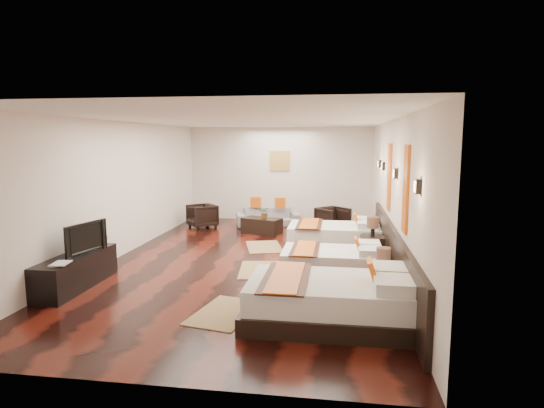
% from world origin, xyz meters
% --- Properties ---
extents(floor, '(5.50, 9.50, 0.01)m').
position_xyz_m(floor, '(0.00, 0.00, 0.00)').
color(floor, black).
rests_on(floor, ground).
extents(ceiling, '(5.50, 9.50, 0.01)m').
position_xyz_m(ceiling, '(0.00, 0.00, 2.80)').
color(ceiling, white).
rests_on(ceiling, floor).
extents(back_wall, '(5.50, 0.01, 2.80)m').
position_xyz_m(back_wall, '(0.00, 4.75, 1.40)').
color(back_wall, silver).
rests_on(back_wall, floor).
extents(left_wall, '(0.01, 9.50, 2.80)m').
position_xyz_m(left_wall, '(-2.75, 0.00, 1.40)').
color(left_wall, silver).
rests_on(left_wall, floor).
extents(right_wall, '(0.01, 9.50, 2.80)m').
position_xyz_m(right_wall, '(2.75, 0.00, 1.40)').
color(right_wall, silver).
rests_on(right_wall, floor).
extents(headboard_panel, '(0.08, 6.60, 0.90)m').
position_xyz_m(headboard_panel, '(2.71, -0.80, 0.45)').
color(headboard_panel, black).
rests_on(headboard_panel, floor).
extents(bed_near, '(2.29, 1.44, 0.87)m').
position_xyz_m(bed_near, '(1.70, -2.88, 0.30)').
color(bed_near, black).
rests_on(bed_near, floor).
extents(bed_mid, '(1.87, 1.18, 0.72)m').
position_xyz_m(bed_mid, '(1.69, -0.78, 0.24)').
color(bed_mid, black).
rests_on(bed_mid, floor).
extents(bed_far, '(2.10, 1.32, 0.80)m').
position_xyz_m(bed_far, '(1.70, 1.35, 0.27)').
color(bed_far, black).
rests_on(bed_far, floor).
extents(nightstand_a, '(0.40, 0.40, 0.80)m').
position_xyz_m(nightstand_a, '(2.44, -1.87, 0.28)').
color(nightstand_a, black).
rests_on(nightstand_a, floor).
extents(nightstand_b, '(0.45, 0.45, 0.90)m').
position_xyz_m(nightstand_b, '(2.45, 0.34, 0.32)').
color(nightstand_b, black).
rests_on(nightstand_b, floor).
extents(jute_mat_near, '(0.97, 1.32, 0.01)m').
position_xyz_m(jute_mat_near, '(0.19, -2.79, 0.01)').
color(jute_mat_near, olive).
rests_on(jute_mat_near, floor).
extents(jute_mat_mid, '(0.89, 1.28, 0.01)m').
position_xyz_m(jute_mat_mid, '(0.32, -0.64, 0.01)').
color(jute_mat_mid, olive).
rests_on(jute_mat_mid, floor).
extents(jute_mat_far, '(1.05, 1.36, 0.01)m').
position_xyz_m(jute_mat_far, '(0.10, 1.19, 0.01)').
color(jute_mat_far, olive).
rests_on(jute_mat_far, floor).
extents(tv_console, '(0.50, 1.80, 0.55)m').
position_xyz_m(tv_console, '(-2.50, -2.06, 0.28)').
color(tv_console, black).
rests_on(tv_console, floor).
extents(tv, '(0.31, 0.91, 0.52)m').
position_xyz_m(tv, '(-2.45, -1.91, 0.81)').
color(tv, black).
rests_on(tv, tv_console).
extents(book, '(0.29, 0.36, 0.03)m').
position_xyz_m(book, '(-2.50, -2.66, 0.57)').
color(book, black).
rests_on(book, tv_console).
extents(figurine, '(0.40, 0.40, 0.33)m').
position_xyz_m(figurine, '(-2.50, -1.33, 0.72)').
color(figurine, brown).
rests_on(figurine, tv_console).
extents(sofa, '(1.88, 1.13, 0.52)m').
position_xyz_m(sofa, '(-0.21, 3.76, 0.26)').
color(sofa, gray).
rests_on(sofa, floor).
extents(armchair_left, '(0.99, 0.99, 0.65)m').
position_xyz_m(armchair_left, '(-1.99, 3.24, 0.32)').
color(armchair_left, black).
rests_on(armchair_left, floor).
extents(armchair_right, '(1.01, 1.01, 0.66)m').
position_xyz_m(armchair_right, '(1.62, 3.15, 0.33)').
color(armchair_right, black).
rests_on(armchair_right, floor).
extents(coffee_table, '(1.11, 0.80, 0.40)m').
position_xyz_m(coffee_table, '(-0.21, 2.71, 0.20)').
color(coffee_table, black).
rests_on(coffee_table, floor).
extents(table_plant, '(0.28, 0.24, 0.30)m').
position_xyz_m(table_plant, '(-0.12, 2.65, 0.55)').
color(table_plant, '#28561C').
rests_on(table_plant, coffee_table).
extents(orange_panel_a, '(0.04, 0.40, 1.30)m').
position_xyz_m(orange_panel_a, '(2.73, -1.90, 1.70)').
color(orange_panel_a, '#D86014').
rests_on(orange_panel_a, right_wall).
extents(orange_panel_b, '(0.04, 0.40, 1.30)m').
position_xyz_m(orange_panel_b, '(2.73, 0.30, 1.70)').
color(orange_panel_b, '#D86014').
rests_on(orange_panel_b, right_wall).
extents(sconce_near, '(0.07, 0.12, 0.18)m').
position_xyz_m(sconce_near, '(2.70, -3.00, 1.85)').
color(sconce_near, black).
rests_on(sconce_near, right_wall).
extents(sconce_mid, '(0.07, 0.12, 0.18)m').
position_xyz_m(sconce_mid, '(2.70, -0.80, 1.85)').
color(sconce_mid, black).
rests_on(sconce_mid, right_wall).
extents(sconce_far, '(0.07, 0.12, 0.18)m').
position_xyz_m(sconce_far, '(2.70, 1.40, 1.85)').
color(sconce_far, black).
rests_on(sconce_far, right_wall).
extents(sconce_lounge, '(0.07, 0.12, 0.18)m').
position_xyz_m(sconce_lounge, '(2.70, 2.30, 1.85)').
color(sconce_lounge, black).
rests_on(sconce_lounge, right_wall).
extents(gold_artwork, '(0.60, 0.04, 0.60)m').
position_xyz_m(gold_artwork, '(0.00, 4.73, 1.80)').
color(gold_artwork, '#AD873F').
rests_on(gold_artwork, back_wall).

